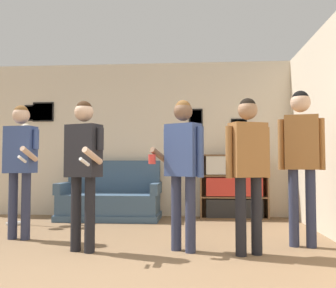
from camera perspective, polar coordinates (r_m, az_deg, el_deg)
ground_plane at (r=3.19m, az=-12.79°, el=-19.79°), size 20.00×20.00×0.00m
wall_back at (r=6.65m, az=-3.38°, el=0.78°), size 7.43×0.08×2.70m
wall_right at (r=5.03m, az=23.59°, el=2.13°), size 0.06×6.02×2.70m
couch at (r=6.36m, az=-8.74°, el=-8.44°), size 1.66×0.80×0.97m
bookshelf at (r=6.39m, az=9.97°, el=-6.41°), size 1.12×0.30×1.07m
floor_lamp at (r=6.17m, az=-22.03°, el=-0.41°), size 0.40×0.43×1.53m
person_player_foreground_left at (r=4.95m, az=-21.60°, el=-1.81°), size 0.49×0.50×1.64m
person_player_foreground_center at (r=4.06m, az=-12.79°, el=-2.28°), size 0.47×0.55×1.59m
person_watcher_holding_cup at (r=3.98m, az=2.28°, el=-2.21°), size 0.58×0.36×1.60m
person_spectator_near_bookshelf at (r=3.91m, az=12.11°, el=-2.24°), size 0.47×0.32×1.60m
person_spectator_far_right at (r=4.45m, az=19.64°, el=-0.81°), size 0.49×0.27×1.74m
bottle_on_floor at (r=5.84m, az=-13.61°, el=-11.09°), size 0.07×0.07×0.23m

